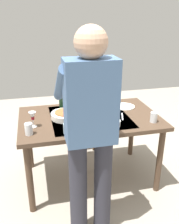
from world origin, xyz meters
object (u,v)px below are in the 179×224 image
object	(u,v)px
dining_table	(90,124)
serving_bowl_pasta	(66,115)
dinner_plate_far	(124,106)
person_server	(90,129)
side_bowl_salad	(111,122)
wine_glass_left	(33,117)
wine_bottle	(62,99)
water_cup_far_left	(29,129)
water_cup_near_left	(67,128)
chair_near	(77,108)
dinner_plate_near	(97,113)
water_cup_near_right	(154,117)

from	to	relation	value
dining_table	serving_bowl_pasta	bearing A→B (deg)	-5.61
dinner_plate_far	dining_table	bearing A→B (deg)	21.21
person_server	side_bowl_salad	size ratio (longest dim) A/B	9.38
wine_glass_left	wine_bottle	bearing A→B (deg)	-128.74
dining_table	dinner_plate_far	bearing A→B (deg)	-158.79
person_server	side_bowl_salad	distance (m)	0.56
wine_bottle	water_cup_far_left	world-z (taller)	wine_bottle
wine_bottle	water_cup_near_left	distance (m)	0.60
water_cup_far_left	chair_near	bearing A→B (deg)	-120.20
water_cup_far_left	dinner_plate_far	size ratio (longest dim) A/B	0.46
chair_near	dinner_plate_near	xyz separation A→B (m)	(-0.07, 0.75, 0.23)
wine_bottle	serving_bowl_pasta	world-z (taller)	wine_bottle
water_cup_far_left	serving_bowl_pasta	size ratio (longest dim) A/B	0.35
person_server	wine_bottle	xyz separation A→B (m)	(0.08, -0.98, -0.10)
water_cup_near_right	dinner_plate_near	size ratio (longest dim) A/B	0.44
wine_bottle	chair_near	bearing A→B (deg)	-116.30
chair_near	wine_bottle	bearing A→B (deg)	63.70
water_cup_near_right	serving_bowl_pasta	size ratio (longest dim) A/B	0.33
dinner_plate_near	water_cup_near_right	bearing A→B (deg)	144.75
person_server	serving_bowl_pasta	bearing A→B (deg)	-83.58
serving_bowl_pasta	chair_near	bearing A→B (deg)	-108.35
water_cup_far_left	dinner_plate_near	distance (m)	0.77
side_bowl_salad	chair_near	bearing A→B (deg)	-83.44
serving_bowl_pasta	dinner_plate_far	distance (m)	0.70
serving_bowl_pasta	side_bowl_salad	bearing A→B (deg)	143.90
chair_near	water_cup_near_right	size ratio (longest dim) A/B	9.08
serving_bowl_pasta	dinner_plate_near	distance (m)	0.34
water_cup_near_left	water_cup_far_left	size ratio (longest dim) A/B	0.88
dining_table	dinner_plate_far	world-z (taller)	dinner_plate_far
wine_glass_left	person_server	bearing A→B (deg)	125.10
dining_table	dinner_plate_near	bearing A→B (deg)	-143.84
serving_bowl_pasta	wine_bottle	bearing A→B (deg)	-90.17
water_cup_near_right	wine_glass_left	bearing A→B (deg)	-7.61
wine_bottle	wine_glass_left	bearing A→B (deg)	51.26
person_server	dinner_plate_near	size ratio (longest dim) A/B	7.34
side_bowl_salad	dining_table	bearing A→B (deg)	-60.51
person_server	dinner_plate_near	world-z (taller)	person_server
person_server	water_cup_near_left	size ratio (longest dim) A/B	18.29
wine_bottle	wine_glass_left	world-z (taller)	wine_bottle
person_server	water_cup_near_right	world-z (taller)	person_server
chair_near	dinner_plate_far	distance (m)	0.80
wine_bottle	dinner_plate_far	bearing A→B (deg)	170.57
person_server	wine_glass_left	xyz separation A→B (m)	(0.41, -0.58, -0.10)
person_server	dinner_plate_far	size ratio (longest dim) A/B	7.34
water_cup_near_left	chair_near	bearing A→B (deg)	-104.89
person_server	water_cup_near_left	world-z (taller)	person_server
chair_near	water_cup_near_right	bearing A→B (deg)	116.93
dinner_plate_far	water_cup_far_left	bearing A→B (deg)	22.49
person_server	wine_glass_left	bearing A→B (deg)	-54.90
serving_bowl_pasta	dinner_plate_near	world-z (taller)	serving_bowl_pasta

